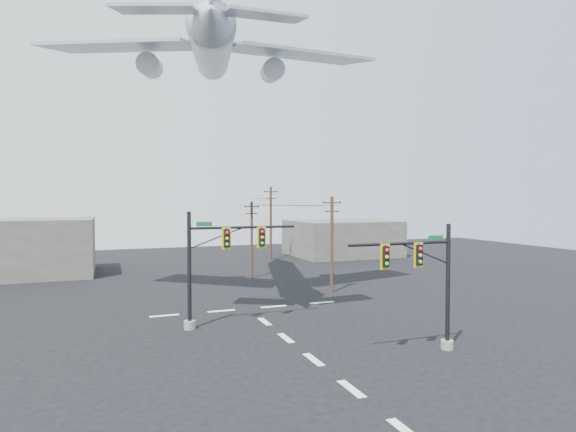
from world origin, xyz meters
name	(u,v)px	position (x,y,z in m)	size (l,w,h in m)	color
ground	(314,360)	(0.00, 0.00, 0.00)	(120.00, 120.00, 0.00)	black
lane_markings	(278,332)	(0.00, 5.33, 0.01)	(14.00, 21.20, 0.01)	white
signal_mast_near	(428,284)	(6.12, -1.05, 3.62)	(6.33, 0.74, 6.77)	gray
signal_mast_far	(214,265)	(-3.39, 7.90, 3.94)	(7.32, 0.80, 7.31)	gray
utility_pole_a	(332,242)	(8.53, 15.48, 4.35)	(1.66, 0.33, 8.32)	#4D3121
utility_pole_b	(252,238)	(4.23, 25.37, 4.10)	(1.59, 0.26, 7.85)	#4D3121
utility_pole_c	(271,221)	(10.95, 39.16, 5.10)	(1.99, 0.33, 9.74)	#4D3121
power_lines	(272,201)	(7.09, 27.38, 7.88)	(8.33, 23.69, 0.68)	black
airliner	(212,50)	(-1.54, 16.90, 20.10)	(26.52, 28.34, 7.51)	silver
building_left	(0,248)	(-20.00, 35.00, 3.00)	(18.00, 10.00, 6.00)	slate
building_right	(342,238)	(22.00, 40.00, 2.50)	(14.00, 12.00, 5.00)	slate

